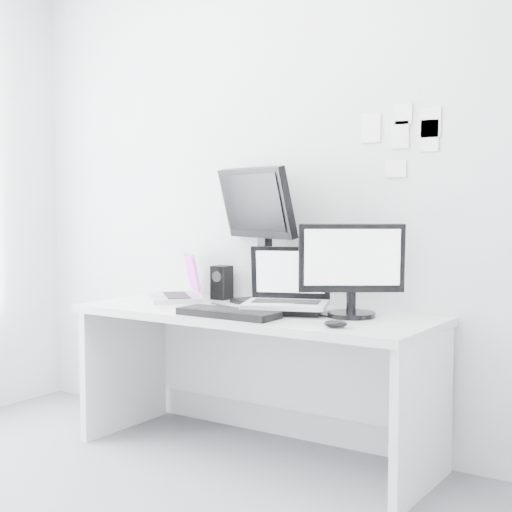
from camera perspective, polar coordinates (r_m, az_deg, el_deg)
name	(u,v)px	position (r m, az deg, el deg)	size (l,w,h in m)	color
back_wall	(292,185)	(3.94, 2.74, 5.42)	(3.60, 3.60, 0.00)	silver
desk	(255,384)	(3.76, -0.09, -9.67)	(1.80, 0.70, 0.73)	silver
macbook	(174,274)	(4.09, -6.27, -1.40)	(0.37, 0.28, 0.28)	#B7B7BC
speaker	(222,283)	(4.10, -2.61, -2.03)	(0.09, 0.09, 0.18)	black
dell_laptop	(286,280)	(3.57, 2.28, -1.80)	(0.39, 0.30, 0.33)	silver
rear_monitor	(260,234)	(3.88, 0.30, 1.66)	(0.53, 0.19, 0.73)	black
samsung_monitor	(352,269)	(3.49, 7.28, -0.97)	(0.49, 0.22, 0.45)	black
keyboard	(228,313)	(3.50, -2.12, -4.35)	(0.49, 0.17, 0.03)	black
mouse	(335,324)	(3.21, 6.04, -5.14)	(0.10, 0.07, 0.03)	black
wall_note_0	(371,128)	(3.74, 8.72, 9.58)	(0.10, 0.00, 0.14)	white
wall_note_1	(400,135)	(3.68, 10.86, 9.02)	(0.09, 0.00, 0.13)	white
wall_note_2	(430,122)	(3.63, 13.08, 9.85)	(0.10, 0.00, 0.14)	white
wall_note_3	(395,169)	(3.68, 10.53, 6.53)	(0.11, 0.00, 0.08)	white
wall_note_4	(404,114)	(3.68, 11.13, 10.53)	(0.08, 0.00, 0.10)	white
wall_note_5	(430,136)	(3.62, 13.03, 8.89)	(0.09, 0.00, 0.15)	white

